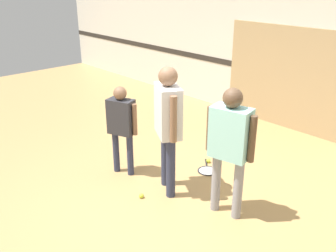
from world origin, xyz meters
name	(u,v)px	position (x,y,z in m)	size (l,w,h in m)	color
ground_plane	(166,198)	(0.00, 0.00, 0.00)	(16.00, 16.00, 0.00)	tan
wall_back	(311,47)	(0.00, 3.50, 1.60)	(16.00, 0.07, 3.20)	silver
wall_panel	(286,78)	(-0.37, 3.44, 0.97)	(2.58, 0.05, 1.94)	tan
person_instructor	(168,117)	(-0.14, 0.17, 1.08)	(0.59, 0.48, 1.75)	#2D334C
person_student_left	(121,121)	(-0.96, 0.01, 0.84)	(0.49, 0.33, 1.36)	#2D334C
person_student_right	(230,140)	(0.75, 0.32, 1.02)	(0.61, 0.34, 1.64)	gray
racket_spare_on_floor	(207,170)	(-0.13, 0.97, 0.01)	(0.48, 0.48, 0.03)	#28282D
tennis_ball_near_instructor	(141,196)	(-0.23, -0.24, 0.03)	(0.07, 0.07, 0.07)	#CCE038
tennis_ball_by_spare_racket	(208,161)	(-0.29, 1.19, 0.03)	(0.07, 0.07, 0.07)	#CCE038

